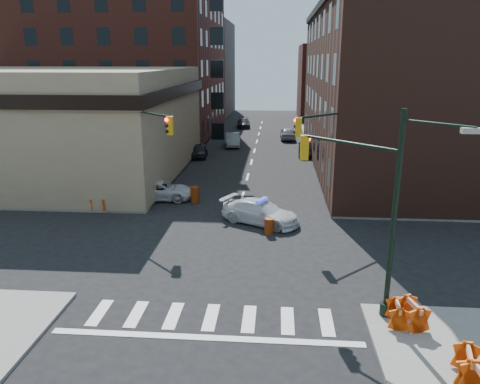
% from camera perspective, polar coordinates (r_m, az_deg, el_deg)
% --- Properties ---
extents(ground, '(140.00, 140.00, 0.00)m').
position_cam_1_polar(ground, '(25.09, -1.39, -7.05)').
color(ground, black).
rests_on(ground, ground).
extents(sidewalk_nw, '(34.00, 54.50, 0.15)m').
position_cam_1_polar(sidewalk_nw, '(62.02, -19.85, 5.97)').
color(sidewalk_nw, gray).
rests_on(sidewalk_nw, ground).
extents(sidewalk_ne, '(34.00, 54.50, 0.15)m').
position_cam_1_polar(sidewalk_ne, '(60.19, 24.55, 5.20)').
color(sidewalk_ne, gray).
rests_on(sidewalk_ne, ground).
extents(bank_building, '(22.00, 22.00, 9.00)m').
position_cam_1_polar(bank_building, '(44.31, -21.73, 7.95)').
color(bank_building, '#978763').
rests_on(bank_building, ground).
extents(apartment_block, '(25.00, 25.00, 24.00)m').
position_cam_1_polar(apartment_block, '(66.40, -14.52, 17.35)').
color(apartment_block, '#5A251C').
rests_on(apartment_block, ground).
extents(commercial_row_ne, '(14.00, 34.00, 14.00)m').
position_cam_1_polar(commercial_row_ne, '(46.77, 17.97, 11.75)').
color(commercial_row_ne, '#45251B').
rests_on(commercial_row_ne, ground).
extents(filler_nw, '(20.00, 18.00, 16.00)m').
position_cam_1_polar(filler_nw, '(86.97, -7.97, 14.60)').
color(filler_nw, brown).
rests_on(filler_nw, ground).
extents(filler_ne, '(16.00, 16.00, 12.00)m').
position_cam_1_polar(filler_ne, '(81.89, 12.98, 12.88)').
color(filler_ne, '#5A251C').
rests_on(filler_ne, ground).
extents(signal_pole_se, '(5.40, 5.27, 8.00)m').
position_cam_1_polar(signal_pole_se, '(18.56, 15.56, -0.88)').
color(signal_pole_se, black).
rests_on(signal_pole_se, sidewalk_se).
extents(signal_pole_nw, '(3.58, 3.67, 8.00)m').
position_cam_1_polar(signal_pole_nw, '(30.00, -11.62, 5.12)').
color(signal_pole_nw, black).
rests_on(signal_pole_nw, sidewalk_nw).
extents(signal_pole_ne, '(3.67, 3.58, 8.00)m').
position_cam_1_polar(signal_pole_ne, '(29.05, 11.22, 4.80)').
color(signal_pole_ne, black).
rests_on(signal_pole_ne, sidewalk_ne).
extents(tree_ne_near, '(3.00, 3.00, 4.85)m').
position_cam_1_polar(tree_ne_near, '(49.64, 10.47, 8.37)').
color(tree_ne_near, black).
rests_on(tree_ne_near, sidewalk_ne).
extents(tree_ne_far, '(3.00, 3.00, 4.85)m').
position_cam_1_polar(tree_ne_far, '(57.55, 9.69, 9.42)').
color(tree_ne_far, black).
rests_on(tree_ne_far, sidewalk_ne).
extents(police_car, '(5.35, 4.05, 1.44)m').
position_cam_1_polar(police_car, '(28.78, 2.51, -2.47)').
color(police_car, silver).
rests_on(police_car, ground).
extents(pickup, '(4.85, 2.38, 1.33)m').
position_cam_1_polar(pickup, '(34.13, -9.59, 0.18)').
color(pickup, silver).
rests_on(pickup, ground).
extents(parked_car_wnear, '(1.88, 4.04, 1.34)m').
position_cam_1_polar(parked_car_wnear, '(48.48, -4.99, 5.02)').
color(parked_car_wnear, black).
rests_on(parked_car_wnear, ground).
extents(parked_car_wfar, '(2.09, 4.75, 1.52)m').
position_cam_1_polar(parked_car_wfar, '(54.53, -0.89, 6.39)').
color(parked_car_wfar, gray).
rests_on(parked_car_wfar, ground).
extents(parked_car_wdeep, '(2.21, 4.71, 1.33)m').
position_cam_1_polar(parked_car_wdeep, '(69.77, 0.44, 8.41)').
color(parked_car_wdeep, black).
rests_on(parked_car_wdeep, ground).
extents(parked_car_enear, '(1.63, 4.37, 1.43)m').
position_cam_1_polar(parked_car_enear, '(49.88, 8.02, 5.28)').
color(parked_car_enear, black).
rests_on(parked_car_enear, ground).
extents(parked_car_efar, '(1.94, 4.67, 1.58)m').
position_cam_1_polar(parked_car_efar, '(59.46, 5.87, 7.14)').
color(parked_car_efar, gray).
rests_on(parked_car_efar, ground).
extents(pedestrian_a, '(0.69, 0.66, 1.60)m').
position_cam_1_polar(pedestrian_a, '(31.77, -13.18, -0.67)').
color(pedestrian_a, black).
rests_on(pedestrian_a, sidewalk_nw).
extents(pedestrian_b, '(0.86, 0.71, 1.61)m').
position_cam_1_polar(pedestrian_b, '(34.47, -17.86, 0.28)').
color(pedestrian_b, black).
rests_on(pedestrian_b, sidewalk_nw).
extents(pedestrian_c, '(0.96, 0.52, 1.55)m').
position_cam_1_polar(pedestrian_c, '(34.28, -19.99, -0.05)').
color(pedestrian_c, '#212331').
rests_on(pedestrian_c, sidewalk_nw).
extents(barrel_road, '(0.62, 0.62, 0.93)m').
position_cam_1_polar(barrel_road, '(27.17, 3.54, -4.18)').
color(barrel_road, '#DB400A').
rests_on(barrel_road, ground).
extents(barrel_bank, '(0.80, 0.80, 1.13)m').
position_cam_1_polar(barrel_bank, '(33.15, -5.54, -0.31)').
color(barrel_bank, red).
rests_on(barrel_bank, ground).
extents(barricade_se_a, '(0.67, 1.20, 0.87)m').
position_cam_1_polar(barricade_se_a, '(19.05, 18.62, -13.91)').
color(barricade_se_a, red).
rests_on(barricade_se_a, sidewalk_se).
extents(barricade_se_b, '(0.93, 1.41, 0.97)m').
position_cam_1_polar(barricade_se_b, '(19.13, 20.27, -13.75)').
color(barricade_se_b, orange).
rests_on(barricade_se_b, sidewalk_se).
extents(barricade_se_d, '(0.94, 1.42, 0.98)m').
position_cam_1_polar(barricade_se_d, '(17.00, 26.03, -18.47)').
color(barricade_se_d, '#EA450B').
rests_on(barricade_se_d, sidewalk_se).
extents(barricade_nw_a, '(1.17, 0.70, 0.83)m').
position_cam_1_polar(barricade_nw_a, '(32.29, -16.81, -1.38)').
color(barricade_nw_a, red).
rests_on(barricade_nw_a, sidewalk_nw).
extents(barricade_nw_b, '(1.37, 0.90, 0.95)m').
position_cam_1_polar(barricade_nw_b, '(34.63, -17.87, -0.22)').
color(barricade_nw_b, red).
rests_on(barricade_nw_b, sidewalk_nw).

